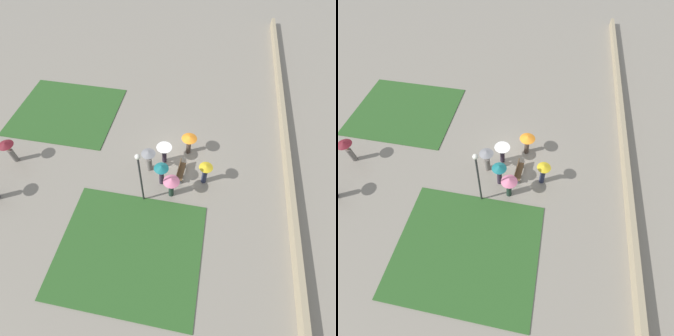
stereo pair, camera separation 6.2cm
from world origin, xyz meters
The scene contains 13 objects.
ground_plane centered at (0.00, 0.00, 0.00)m, with size 90.00×90.00×0.00m, color gray.
lawn_patch_near centered at (-7.42, 1.49, 0.03)m, with size 7.19×8.47×0.06m.
lawn_patch_far centered at (3.31, 10.11, 0.03)m, with size 7.44×8.61×0.06m.
parapet_wall centered at (0.00, -8.12, 0.38)m, with size 45.00×0.35×0.77m.
park_bench centered at (-1.48, -0.61, 0.46)m, with size 1.62×0.51×0.90m.
lamp_post centered at (-3.91, 1.47, 3.02)m, with size 0.32×0.32×4.74m.
crowd_person_grey centered at (-1.36, 1.65, 1.28)m, with size 0.99×0.99×1.97m.
crowd_person_yellow centered at (-1.74, -2.32, 1.19)m, with size 0.93×0.93×1.84m.
crowd_person_orange centered at (0.72, -0.89, 1.26)m, with size 1.12×1.12×1.72m.
crowd_person_teal centered at (-2.37, 0.55, 1.41)m, with size 0.99×0.99×1.95m.
crowd_person_white centered at (-0.46, 0.73, 1.34)m, with size 1.10×1.10×1.79m.
crowd_person_pink centered at (-3.21, -0.27, 1.40)m, with size 1.07×1.07×1.89m.
lone_walker_far_path centered at (-2.40, 11.63, 1.30)m, with size 1.07×1.07×1.91m.
Camera 2 is at (-12.14, -1.78, 15.50)m, focal length 28.00 mm.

